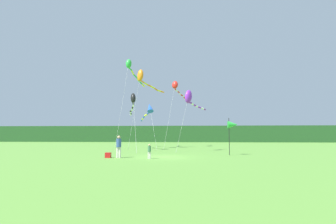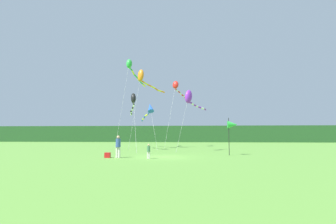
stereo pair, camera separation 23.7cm
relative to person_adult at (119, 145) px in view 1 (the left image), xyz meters
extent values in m
plane|color=#5B9338|center=(3.53, 1.16, -1.02)|extent=(120.00, 120.00, 0.00)
cube|color=#234C23|center=(3.53, 46.16, 1.06)|extent=(108.00, 2.26, 4.18)
cylinder|color=silver|center=(-0.10, 0.00, -0.58)|extent=(0.18, 0.18, 0.88)
cylinder|color=silver|center=(0.10, 0.00, -0.58)|extent=(0.18, 0.18, 0.88)
cylinder|color=#334C8C|center=(0.00, 0.00, 0.20)|extent=(0.40, 0.40, 0.70)
sphere|color=tan|center=(0.00, 0.00, 0.68)|extent=(0.26, 0.26, 0.26)
cylinder|color=silver|center=(2.60, -0.65, -0.74)|extent=(0.12, 0.12, 0.56)
cylinder|color=silver|center=(2.73, -0.65, -0.74)|extent=(0.12, 0.12, 0.56)
cylinder|color=#3F724C|center=(2.66, -0.65, -0.24)|extent=(0.26, 0.26, 0.45)
sphere|color=tan|center=(2.66, -0.65, 0.07)|extent=(0.16, 0.16, 0.16)
cube|color=red|center=(-0.88, -0.02, -0.81)|extent=(0.45, 0.36, 0.43)
cylinder|color=black|center=(9.56, 3.43, 0.71)|extent=(0.06, 0.06, 3.47)
cone|color=green|center=(9.91, 3.43, 1.82)|extent=(0.90, 0.70, 0.70)
cylinder|color=#B2B2B2|center=(-0.26, 7.60, 2.15)|extent=(1.39, 4.29, 6.36)
ellipsoid|color=black|center=(-0.94, 9.74, 5.33)|extent=(0.97, 1.39, 1.53)
cylinder|color=black|center=(-0.98, 10.05, 4.72)|extent=(0.29, 0.71, 0.36)
cylinder|color=white|center=(-1.11, 10.68, 4.55)|extent=(0.38, 0.72, 0.37)
cylinder|color=black|center=(-1.32, 11.29, 4.37)|extent=(0.45, 0.72, 0.37)
cylinder|color=white|center=(-1.53, 11.89, 4.17)|extent=(0.40, 0.73, 0.40)
cylinder|color=black|center=(-1.79, 12.47, 4.02)|extent=(0.51, 0.68, 0.29)
cylinder|color=white|center=(-2.00, 13.06, 3.91)|extent=(0.30, 0.70, 0.32)
cylinder|color=black|center=(-2.08, 13.70, 3.80)|extent=(0.27, 0.69, 0.30)
cylinder|color=white|center=(-2.23, 14.32, 3.70)|extent=(0.43, 0.70, 0.29)
cylinder|color=#B2B2B2|center=(3.10, 15.85, 3.72)|extent=(1.33, 4.11, 9.50)
ellipsoid|color=red|center=(3.75, 17.89, 8.47)|extent=(1.19, 1.25, 1.38)
cylinder|color=red|center=(3.78, 18.20, 7.89)|extent=(0.26, 0.69, 0.36)
cylinder|color=white|center=(3.94, 18.80, 7.75)|extent=(0.45, 0.68, 0.29)
cylinder|color=red|center=(4.19, 19.37, 7.63)|extent=(0.46, 0.69, 0.35)
cylinder|color=white|center=(4.42, 19.95, 7.44)|extent=(0.41, 0.72, 0.40)
cylinder|color=red|center=(4.68, 20.51, 7.28)|extent=(0.50, 0.67, 0.31)
cylinder|color=white|center=(4.93, 21.08, 7.18)|extent=(0.39, 0.68, 0.28)
cylinder|color=red|center=(5.08, 21.68, 7.06)|extent=(0.34, 0.70, 0.36)
cylinder|color=white|center=(5.21, 22.29, 6.89)|extent=(0.32, 0.70, 0.37)
cylinder|color=red|center=(5.37, 22.89, 6.70)|extent=(0.42, 0.71, 0.40)
cylinder|color=#B2B2B2|center=(-1.39, 12.69, 4.00)|extent=(1.21, 1.80, 10.06)
ellipsoid|color=orange|center=(-0.80, 13.57, 9.03)|extent=(1.26, 1.26, 1.76)
cylinder|color=orange|center=(-0.63, 13.89, 8.26)|extent=(0.54, 0.76, 0.38)
cylinder|color=yellow|center=(-0.24, 14.47, 8.06)|extent=(0.64, 0.72, 0.40)
cylinder|color=orange|center=(0.18, 15.04, 7.90)|extent=(0.57, 0.73, 0.31)
cylinder|color=yellow|center=(0.60, 15.61, 7.74)|extent=(0.65, 0.70, 0.39)
cylinder|color=orange|center=(1.01, 16.18, 7.54)|extent=(0.55, 0.76, 0.39)
cylinder|color=yellow|center=(1.41, 16.76, 7.40)|extent=(0.62, 0.69, 0.27)
cylinder|color=orange|center=(1.86, 17.31, 7.32)|extent=(0.61, 0.69, 0.27)
cylinder|color=#B2B2B2|center=(5.11, 7.72, 2.12)|extent=(1.40, 1.77, 6.29)
ellipsoid|color=purple|center=(5.79, 8.59, 5.26)|extent=(1.31, 1.42, 1.76)
cylinder|color=purple|center=(5.96, 8.79, 4.60)|extent=(0.50, 0.53, 0.26)
cylinder|color=white|center=(6.24, 9.21, 4.49)|extent=(0.42, 0.60, 0.34)
cylinder|color=purple|center=(6.49, 9.65, 4.39)|extent=(0.46, 0.56, 0.26)
cylinder|color=white|center=(6.76, 10.08, 4.31)|extent=(0.46, 0.57, 0.29)
cylinder|color=purple|center=(7.09, 10.46, 4.22)|extent=(0.54, 0.51, 0.30)
cylinder|color=white|center=(7.47, 10.80, 4.12)|extent=(0.54, 0.52, 0.30)
cylinder|color=purple|center=(7.77, 11.20, 4.04)|extent=(0.41, 0.56, 0.25)
cylinder|color=#B2B2B2|center=(-2.86, 11.92, 4.90)|extent=(0.66, 4.14, 11.85)
ellipsoid|color=green|center=(-2.54, 13.98, 10.82)|extent=(0.95, 1.25, 1.49)
cylinder|color=green|center=(-2.45, 14.50, 10.21)|extent=(0.38, 1.11, 0.35)
cylinder|color=yellow|center=(-2.35, 15.56, 9.98)|extent=(0.23, 1.12, 0.50)
cylinder|color=green|center=(-2.15, 16.59, 9.64)|extent=(0.57, 1.13, 0.55)
cylinder|color=yellow|center=(-1.98, 17.62, 9.39)|extent=(0.21, 1.09, 0.35)
cylinder|color=green|center=(-1.79, 18.65, 9.13)|extent=(0.60, 1.12, 0.54)
cylinder|color=yellow|center=(-1.49, 19.66, 8.84)|extent=(0.41, 1.12, 0.43)
cylinder|color=#B2B2B2|center=(1.04, 13.47, 1.85)|extent=(1.49, 3.54, 5.76)
cone|color=blue|center=(0.31, 15.23, 4.73)|extent=(1.40, 1.72, 1.62)
cylinder|color=blue|center=(0.06, 15.66, 4.03)|extent=(0.70, 1.00, 0.52)
cylinder|color=yellow|center=(-0.45, 16.49, 3.77)|extent=(0.72, 0.96, 0.39)
cylinder|color=blue|center=(-0.89, 17.35, 3.55)|extent=(0.56, 1.03, 0.44)
cylinder|color=yellow|center=(-1.24, 18.26, 3.33)|extent=(0.55, 1.02, 0.39)
cylinder|color=blue|center=(-1.57, 19.18, 3.15)|extent=(0.52, 1.02, 0.38)
camera|label=1|loc=(5.79, -21.40, 0.89)|focal=27.94mm
camera|label=2|loc=(6.03, -21.38, 0.89)|focal=27.94mm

